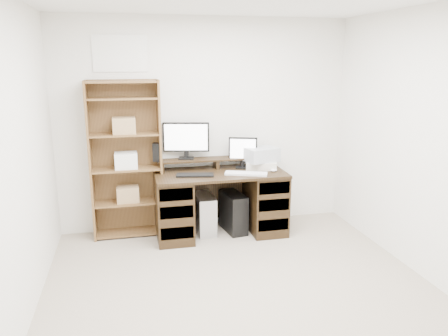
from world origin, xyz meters
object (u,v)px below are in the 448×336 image
object	(u,v)px
printer	(261,165)
tower_black	(233,212)
monitor_small	(243,151)
tower_silver	(205,214)
desk	(220,202)
bookshelf	(126,158)
monitor_wide	(186,139)

from	to	relation	value
printer	tower_black	bearing A→B (deg)	-158.48
monitor_small	tower_black	xyz separation A→B (m)	(-0.14, -0.10, -0.72)
printer	tower_black	xyz separation A→B (m)	(-0.35, -0.03, -0.56)
monitor_small	tower_silver	size ratio (longest dim) A/B	0.81
desk	printer	xyz separation A→B (m)	(0.52, 0.07, 0.41)
tower_silver	bookshelf	size ratio (longest dim) A/B	0.25
printer	tower_silver	bearing A→B (deg)	-163.98
monitor_wide	bookshelf	size ratio (longest dim) A/B	0.30
monitor_wide	monitor_small	distance (m)	0.69
desk	monitor_small	xyz separation A→B (m)	(0.31, 0.14, 0.56)
monitor_wide	tower_black	size ratio (longest dim) A/B	1.10
tower_black	monitor_small	bearing A→B (deg)	26.81
desk	tower_silver	xyz separation A→B (m)	(-0.17, 0.07, -0.16)
desk	tower_silver	world-z (taller)	desk
monitor_wide	desk	bearing A→B (deg)	-24.02
monitor_wide	printer	bearing A→B (deg)	-0.00
tower_silver	tower_black	size ratio (longest dim) A/B	0.93
desk	bookshelf	world-z (taller)	bookshelf
tower_silver	tower_black	world-z (taller)	tower_black
desk	monitor_wide	world-z (taller)	monitor_wide
monitor_small	bookshelf	world-z (taller)	bookshelf
desk	bookshelf	size ratio (longest dim) A/B	0.83
printer	bookshelf	world-z (taller)	bookshelf
desk	tower_black	size ratio (longest dim) A/B	3.05
bookshelf	monitor_wide	bearing A→B (deg)	3.93
desk	printer	bearing A→B (deg)	7.22
monitor_small	tower_black	world-z (taller)	monitor_small
tower_silver	desk	bearing A→B (deg)	-25.05
monitor_small	tower_silver	xyz separation A→B (m)	(-0.48, -0.06, -0.72)
monitor_wide	tower_black	distance (m)	1.04
printer	monitor_wide	bearing A→B (deg)	-175.87
monitor_small	bookshelf	bearing A→B (deg)	-164.55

